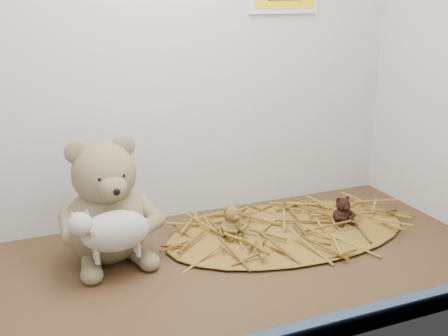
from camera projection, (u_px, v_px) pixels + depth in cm
name	position (u px, v px, depth cm)	size (l,w,h in cm)	color
alcove_shell	(196.00, 38.00, 107.56)	(120.40, 60.20, 90.40)	#412C16
straw_bed	(288.00, 231.00, 130.03)	(58.89, 34.19, 1.14)	brown
main_teddy	(105.00, 200.00, 114.35)	(21.10, 22.27, 26.16)	#92865A
toy_lamb	(116.00, 231.00, 107.07)	(17.25, 10.53, 11.15)	beige
mini_teddy_tan	(232.00, 220.00, 125.20)	(6.12, 6.46, 7.59)	olive
mini_teddy_brown	(342.00, 209.00, 132.32)	(5.39, 5.69, 6.69)	black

